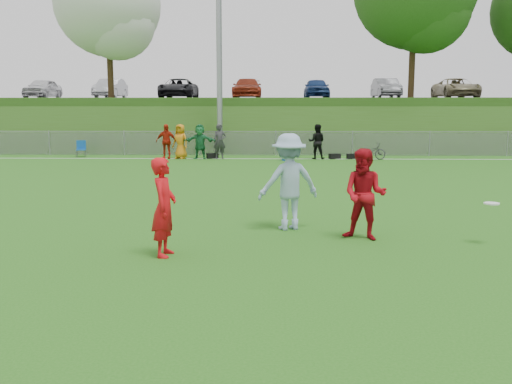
{
  "coord_description": "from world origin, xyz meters",
  "views": [
    {
      "loc": [
        -0.22,
        -9.9,
        2.6
      ],
      "look_at": [
        -0.5,
        0.5,
        1.02
      ],
      "focal_mm": 40.0,
      "sensor_mm": 36.0,
      "label": 1
    }
  ],
  "objects_px": {
    "player_red_center": "(365,195)",
    "recycling_bin": "(288,151)",
    "player_blue": "(289,182)",
    "bicycle": "(370,151)",
    "player_red_left": "(164,207)",
    "frisbee": "(492,203)"
  },
  "relations": [
    {
      "from": "frisbee",
      "to": "bicycle",
      "type": "relative_size",
      "value": 0.18
    },
    {
      "from": "frisbee",
      "to": "bicycle",
      "type": "bearing_deg",
      "value": 87.92
    },
    {
      "from": "player_red_center",
      "to": "player_blue",
      "type": "relative_size",
      "value": 0.88
    },
    {
      "from": "player_red_center",
      "to": "bicycle",
      "type": "relative_size",
      "value": 1.14
    },
    {
      "from": "player_red_center",
      "to": "bicycle",
      "type": "distance_m",
      "value": 16.82
    },
    {
      "from": "player_blue",
      "to": "recycling_bin",
      "type": "bearing_deg",
      "value": -110.26
    },
    {
      "from": "recycling_bin",
      "to": "bicycle",
      "type": "bearing_deg",
      "value": 5.63
    },
    {
      "from": "player_red_center",
      "to": "frisbee",
      "type": "xyz_separation_m",
      "value": [
        2.32,
        -0.34,
        -0.11
      ]
    },
    {
      "from": "recycling_bin",
      "to": "player_blue",
      "type": "bearing_deg",
      "value": -91.58
    },
    {
      "from": "recycling_bin",
      "to": "player_red_left",
      "type": "bearing_deg",
      "value": -98.58
    },
    {
      "from": "player_blue",
      "to": "frisbee",
      "type": "xyz_separation_m",
      "value": [
        3.77,
        -1.24,
        -0.23
      ]
    },
    {
      "from": "recycling_bin",
      "to": "bicycle",
      "type": "xyz_separation_m",
      "value": [
        3.96,
        0.39,
        -0.03
      ]
    },
    {
      "from": "player_blue",
      "to": "bicycle",
      "type": "xyz_separation_m",
      "value": [
        4.38,
        15.65,
        -0.6
      ]
    },
    {
      "from": "recycling_bin",
      "to": "bicycle",
      "type": "relative_size",
      "value": 0.57
    },
    {
      "from": "player_blue",
      "to": "bicycle",
      "type": "relative_size",
      "value": 1.3
    },
    {
      "from": "player_red_left",
      "to": "player_red_center",
      "type": "distance_m",
      "value": 3.9
    },
    {
      "from": "player_red_center",
      "to": "recycling_bin",
      "type": "height_order",
      "value": "player_red_center"
    },
    {
      "from": "player_red_left",
      "to": "player_blue",
      "type": "xyz_separation_m",
      "value": [
        2.22,
        2.23,
        0.15
      ]
    },
    {
      "from": "player_red_left",
      "to": "frisbee",
      "type": "relative_size",
      "value": 6.02
    },
    {
      "from": "player_red_center",
      "to": "recycling_bin",
      "type": "relative_size",
      "value": 2.01
    },
    {
      "from": "player_blue",
      "to": "bicycle",
      "type": "bearing_deg",
      "value": -124.31
    },
    {
      "from": "bicycle",
      "to": "recycling_bin",
      "type": "bearing_deg",
      "value": 84.31
    }
  ]
}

